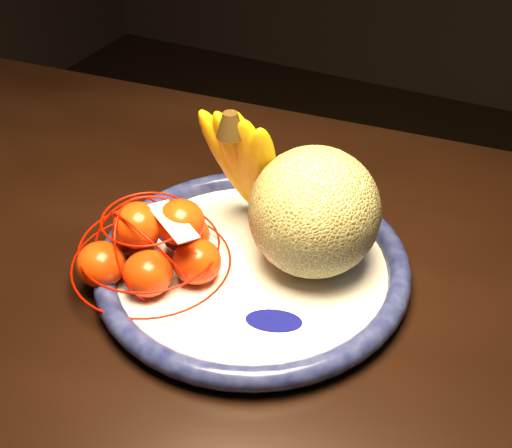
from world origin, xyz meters
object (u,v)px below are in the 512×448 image
at_px(dining_table, 265,368).
at_px(banana_bunch, 248,161).
at_px(cantaloupe, 314,212).
at_px(fruit_bowl, 252,264).
at_px(mandarin_bag, 154,246).

distance_m(dining_table, banana_bunch, 0.25).
height_order(dining_table, cantaloupe, cantaloupe).
distance_m(fruit_bowl, cantaloupe, 0.10).
bearing_deg(mandarin_bag, cantaloupe, 29.96).
bearing_deg(dining_table, banana_bunch, 119.13).
distance_m(dining_table, fruit_bowl, 0.13).
bearing_deg(cantaloupe, fruit_bowl, -150.60).
relative_size(dining_table, banana_bunch, 8.68).
bearing_deg(fruit_bowl, banana_bunch, 119.98).
xyz_separation_m(dining_table, cantaloupe, (0.01, 0.10, 0.18)).
bearing_deg(banana_bunch, mandarin_bag, -108.84).
height_order(cantaloupe, mandarin_bag, cantaloupe).
bearing_deg(mandarin_bag, fruit_bowl, 30.31).
distance_m(cantaloupe, mandarin_bag, 0.19).
bearing_deg(dining_table, mandarin_bag, 173.74).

